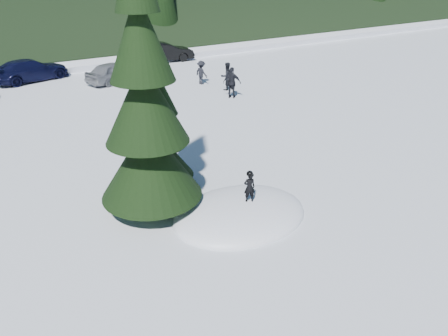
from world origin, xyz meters
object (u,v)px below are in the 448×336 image
car_4 (114,72)px  car_5 (165,52)px  adult_2 (201,73)px  spruce_tall (146,113)px  child_skier (249,187)px  adult_1 (232,83)px  car_3 (30,70)px  spruce_short (160,131)px  adult_0 (227,76)px

car_4 → car_5: (5.47, 3.99, 0.06)m
car_5 → adult_2: bearing=179.9°
spruce_tall → child_skier: bearing=-37.0°
spruce_tall → adult_1: bearing=45.8°
child_skier → car_3: bearing=-62.7°
spruce_tall → car_4: bearing=75.1°
adult_1 → adult_2: adult_1 is taller
adult_1 → adult_2: size_ratio=1.19×
adult_1 → car_3: 13.86m
spruce_tall → car_5: spruce_tall is taller
spruce_short → car_3: (-1.28, 18.16, -1.39)m
adult_0 → car_4: size_ratio=0.43×
spruce_short → car_4: (3.35, 14.93, -1.43)m
spruce_tall → adult_0: bearing=48.5°
adult_2 → car_5: size_ratio=0.34×
adult_0 → car_5: (0.19, 9.46, -0.12)m
adult_1 → car_4: 8.46m
spruce_tall → adult_1: 13.10m
adult_0 → car_5: bearing=-88.4°
adult_1 → car_5: adult_1 is taller
spruce_tall → adult_0: (9.63, 10.86, -2.47)m
spruce_tall → child_skier: 3.90m
adult_0 → spruce_short: bearing=50.4°
child_skier → car_4: bearing=-75.9°
adult_1 → car_3: size_ratio=0.36×
adult_0 → car_5: size_ratio=0.38×
spruce_short → adult_2: (7.95, 11.47, -1.35)m
adult_1 → car_3: (-9.24, 10.32, -0.18)m
spruce_short → car_5: size_ratio=1.21×
spruce_short → car_4: size_ratio=1.36×
car_3 → car_5: 10.12m
adult_0 → adult_2: adult_0 is taller
child_skier → adult_2: (6.46, 14.74, -0.22)m
adult_0 → car_3: bearing=-38.5°
adult_1 → spruce_tall: bearing=90.5°
child_skier → car_5: child_skier is taller
car_3 → car_4: size_ratio=1.25×
adult_2 → car_5: bearing=-19.6°
car_3 → spruce_tall: bearing=165.8°
adult_1 → adult_2: bearing=-45.1°
adult_2 → car_4: bearing=40.1°
spruce_tall → spruce_short: 2.11m
adult_2 → car_3: adult_2 is taller
adult_2 → child_skier: bearing=143.4°
spruce_tall → car_4: 17.10m
adult_1 → car_5: 11.12m
spruce_tall → adult_2: 15.88m
car_5 → car_4: bearing=132.6°
child_skier → car_5: bearing=-88.4°
spruce_short → adult_2: size_ratio=3.57×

